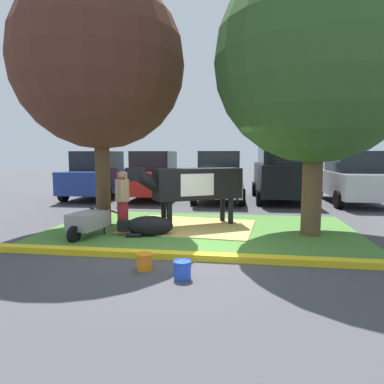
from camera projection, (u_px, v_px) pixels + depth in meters
name	position (u px, v px, depth m)	size (l,w,h in m)	color
ground_plane	(185.00, 247.00, 7.03)	(80.00, 80.00, 0.00)	#424247
grass_island	(201.00, 230.00, 8.64)	(7.63, 4.55, 0.02)	#477A33
curb_yellow	(185.00, 256.00, 6.25)	(8.83, 0.24, 0.12)	yellow
hay_bedding	(190.00, 226.00, 8.95)	(3.20, 2.40, 0.04)	tan
shade_tree_left	(99.00, 64.00, 8.67)	(4.33, 4.33, 6.37)	#4C3823
shade_tree_right	(317.00, 60.00, 7.64)	(4.62, 4.62, 6.32)	brown
cow_holstein	(194.00, 184.00, 8.95)	(2.87, 1.93, 1.58)	black
calf_lying	(148.00, 226.00, 7.98)	(1.33, 0.68, 0.48)	black
person_handler	(123.00, 200.00, 8.23)	(0.34, 0.51, 1.52)	maroon
wheelbarrow	(88.00, 221.00, 7.82)	(0.81, 1.62, 0.63)	gray
bucket_orange	(145.00, 261.00, 5.66)	(0.28, 0.28, 0.28)	orange
bucket_blue	(182.00, 269.00, 5.26)	(0.29, 0.29, 0.29)	blue
sedan_blue	(98.00, 175.00, 14.91)	(2.11, 4.44, 2.02)	navy
sedan_red	(154.00, 176.00, 14.64)	(2.11, 4.44, 2.02)	red
hatchback_white	(220.00, 177.00, 14.02)	(2.11, 4.44, 2.02)	silver
suv_black	(281.00, 170.00, 13.98)	(2.21, 4.65, 2.52)	black
sedan_silver	(352.00, 178.00, 13.26)	(2.11, 4.44, 2.02)	silver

